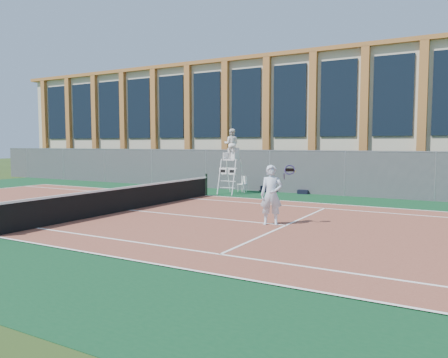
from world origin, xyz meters
The scene contains 12 objects.
ground centered at (0.00, 0.00, 0.00)m, with size 120.00×120.00×0.00m, color #233814.
apron centered at (0.00, 1.00, 0.01)m, with size 36.00×20.00×0.01m, color #0D3A1E.
tennis_court centered at (0.00, 0.00, 0.02)m, with size 23.77×10.97×0.02m, color brown.
tennis_net centered at (0.00, 0.00, 0.54)m, with size 0.10×11.30×1.10m.
fence centered at (0.00, 8.80, 1.10)m, with size 40.00×0.06×2.20m, color #595E60, non-canonical shape.
hedge centered at (0.00, 10.00, 1.10)m, with size 40.00×1.40×2.20m, color black.
building centered at (0.00, 17.95, 4.15)m, with size 45.00×10.60×8.22m.
umpire_chair centered at (0.63, 7.05, 2.46)m, with size 0.94×1.45×3.38m.
plastic_chair centered at (0.81, 8.03, 0.50)m, with size 0.49×0.49×0.84m.
sports_bag_near centered at (1.99, 8.60, 0.17)m, with size 0.74×0.30×0.32m, color black.
sports_bag_far centered at (3.93, 8.60, 0.12)m, with size 0.53×0.23×0.21m, color black.
tennis_player centered at (5.94, -0.10, 0.98)m, with size 1.09×0.80×1.88m.
Camera 1 is at (11.34, -12.65, 2.57)m, focal length 35.00 mm.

